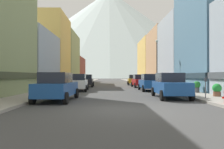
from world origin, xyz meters
name	(u,v)px	position (x,y,z in m)	size (l,w,h in m)	color
ground_plane	(121,110)	(0.00, 0.00, 0.00)	(400.00, 400.00, 0.00)	#404040
sidewalk_left	(82,83)	(-6.25, 35.00, 0.07)	(2.50, 100.00, 0.15)	gray
sidewalk_right	(141,83)	(6.25, 35.00, 0.07)	(2.50, 100.00, 0.15)	gray
storefront_left_1	(21,61)	(-11.11, 15.86, 3.32)	(7.52, 9.24, 6.89)	#99A5B2
storefront_left_2	(46,52)	(-10.78, 24.87, 5.54)	(6.87, 8.34, 11.45)	#D8B259
storefront_left_3	(56,59)	(-11.74, 35.36, 5.13)	(8.77, 11.57, 10.60)	#8C9966
storefront_left_4	(65,70)	(-12.24, 47.41, 3.15)	(9.78, 11.97, 6.55)	brown
storefront_right_1	(217,35)	(10.61, 11.76, 5.78)	(6.52, 8.65, 11.93)	slate
storefront_right_2	(194,53)	(11.80, 20.61, 4.85)	(8.89, 8.78, 10.03)	#99A5B2
storefront_right_3	(173,58)	(11.75, 30.45, 5.01)	(8.80, 10.63, 10.36)	tan
storefront_right_4	(159,62)	(11.94, 42.58, 5.13)	(9.17, 13.03, 10.61)	#D8B259
car_left_0	(57,87)	(-3.80, 3.60, 0.90)	(2.16, 4.45, 1.78)	#19478C
car_left_1	(78,82)	(-3.80, 12.48, 0.90)	(2.25, 4.48, 1.78)	silver
car_left_2	(86,81)	(-3.80, 21.06, 0.90)	(2.16, 4.45, 1.78)	black
car_right_0	(170,85)	(3.80, 5.22, 0.90)	(2.22, 4.47, 1.78)	#19478C
car_right_1	(150,82)	(3.80, 12.49, 0.90)	(2.13, 4.43, 1.78)	#19478C
car_right_2	(140,81)	(3.80, 19.48, 0.90)	(2.14, 4.44, 1.78)	#9E1111
car_right_3	(134,80)	(3.80, 27.04, 0.90)	(2.23, 4.48, 1.78)	#B28419
parking_meter_near	(205,84)	(5.75, 3.94, 1.01)	(0.14, 0.10, 1.33)	#595960
potted_plant_0	(58,83)	(-7.00, 17.12, 0.68)	(0.66, 0.66, 0.92)	brown
potted_plant_1	(197,86)	(7.00, 8.24, 0.71)	(0.60, 0.60, 0.97)	#4C4C51
potted_plant_2	(217,90)	(7.00, 4.91, 0.62)	(0.62, 0.62, 0.88)	brown
pedestrian_0	(166,81)	(6.25, 15.04, 0.94)	(0.36, 0.36, 1.70)	#333338
pedestrian_1	(65,81)	(-6.25, 17.99, 0.91)	(0.36, 0.36, 1.66)	#333338
pedestrian_2	(53,83)	(-6.25, 11.89, 0.85)	(0.36, 0.36, 1.52)	navy
streetlamp_right	(157,56)	(5.35, 15.94, 3.99)	(0.36, 0.36, 5.86)	black
mountain_backdrop	(109,34)	(0.27, 260.00, 55.49)	(275.99, 275.99, 110.99)	silver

